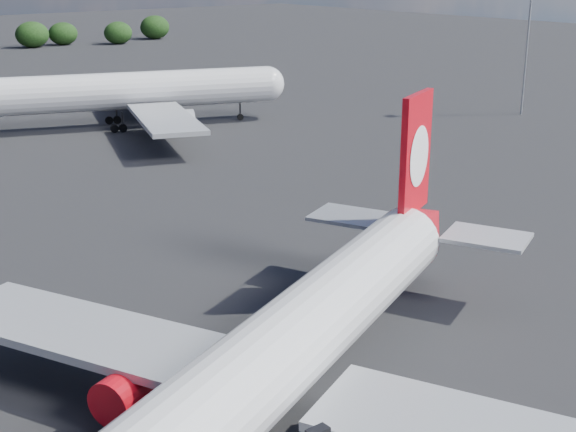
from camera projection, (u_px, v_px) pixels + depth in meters
qantas_airliner at (306, 331)px, 39.76m from camera, size 40.20×38.75×13.78m
china_southern_airliner at (120, 92)px, 106.89m from camera, size 46.84×45.02×15.75m
floodlight_mast_near at (530, 16)px, 113.38m from camera, size 1.60×1.60×21.64m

